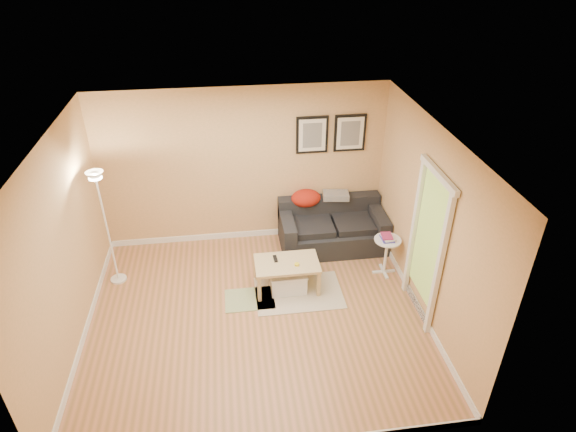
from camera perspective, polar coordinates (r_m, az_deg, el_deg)
The scene contains 24 objects.
floor at distance 6.79m, azimuth -3.71°, elevation -11.67°, with size 4.50×4.50×0.00m, color #BB7750.
ceiling at distance 5.37m, azimuth -4.65°, elevation 9.09°, with size 4.50×4.50×0.00m, color white.
wall_back at distance 7.72m, azimuth -5.23°, elevation 5.70°, with size 4.50×4.50×0.00m, color tan.
wall_front at distance 4.46m, azimuth -2.15°, elevation -16.83°, with size 4.50×4.50×0.00m, color tan.
wall_left at distance 6.30m, azimuth -25.01°, elevation -3.82°, with size 4.00×4.00×0.00m, color tan.
wall_right at distance 6.48m, azimuth 16.13°, elevation -0.92°, with size 4.00×4.00×0.00m, color tan.
baseboard_back at distance 8.33m, azimuth -4.82°, elevation -2.11°, with size 4.50×0.02×0.10m, color white.
baseboard_left at distance 7.04m, azimuth -22.65°, elevation -12.20°, with size 0.02×4.00×0.10m, color white.
baseboard_right at distance 7.19m, azimuth 14.60°, elevation -9.39°, with size 0.02×4.00×0.10m, color white.
sofa at distance 7.93m, azimuth 5.28°, elevation -1.22°, with size 1.70×0.90×0.75m, color black, non-canonical shape.
red_throw at distance 7.90m, azimuth 2.12°, elevation 2.12°, with size 0.48×0.36×0.28m, color #B82A11, non-canonical shape.
plaid_throw at distance 8.00m, azimuth 5.64°, elevation 2.43°, with size 0.42×0.26×0.10m, color tan, non-canonical shape.
framed_print_left at distance 7.61m, azimuth 2.85°, elevation 9.51°, with size 0.50×0.04×0.60m, color black, non-canonical shape.
framed_print_right at distance 7.74m, azimuth 7.29°, elevation 9.66°, with size 0.50×0.04×0.60m, color black, non-canonical shape.
area_rug at distance 7.14m, azimuth 1.26°, elevation -9.00°, with size 1.25×0.85×0.01m, color beige.
green_runner at distance 7.05m, azimuth -4.54°, elevation -9.72°, with size 0.70×0.50×0.01m, color #668C4C.
coffee_table at distance 7.09m, azimuth -0.13°, elevation -6.97°, with size 0.92×0.56×0.46m, color tan, non-canonical shape.
remote_control at distance 7.01m, azimuth -1.50°, elevation -5.04°, with size 0.05×0.16×0.02m, color black.
tape_roll at distance 6.89m, azimuth 1.05°, elevation -5.71°, with size 0.07×0.07×0.03m, color yellow.
storage_bin at distance 7.10m, azimuth 0.01°, elevation -7.61°, with size 0.53×0.39×0.32m, color white, non-canonical shape.
side_table at distance 7.48m, azimuth 11.41°, elevation -4.64°, with size 0.40×0.40×0.61m, color white, non-canonical shape.
book_stack at distance 7.29m, azimuth 11.60°, elevation -2.46°, with size 0.17×0.23×0.07m, color #3C37A6, non-canonical shape.
floor_lamp at distance 7.33m, azimuth -20.42°, elevation -1.79°, with size 0.24×0.24×1.82m, color white, non-canonical shape.
doorway at distance 6.49m, azimuth 15.86°, elevation -3.71°, with size 0.12×1.01×2.13m, color white, non-canonical shape.
Camera 1 is at (-0.24, -4.97, 4.62)m, focal length 30.24 mm.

